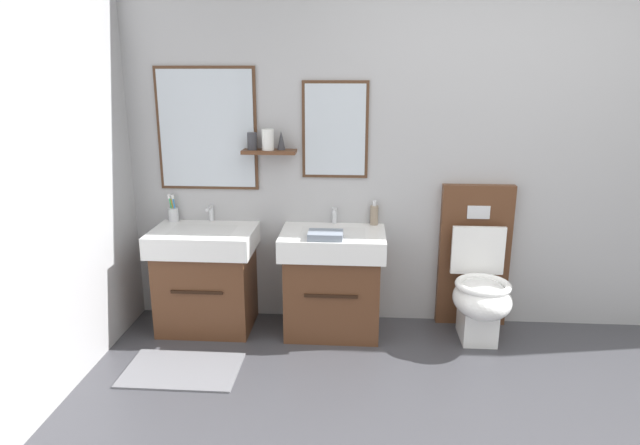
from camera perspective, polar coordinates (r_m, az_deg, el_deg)
The scene contains 10 objects.
wall_back at distance 3.92m, azimuth 19.26°, elevation 8.78°, with size 5.48×0.27×2.68m.
bath_mat at distance 3.51m, azimuth -14.06°, elevation -14.57°, with size 0.68×0.44×0.01m, color slate.
vanity_sink_left at distance 3.88m, azimuth -11.68°, elevation -5.43°, with size 0.69×0.52×0.71m.
tap_on_left_sink at distance 3.94m, azimuth -11.26°, elevation 1.11°, with size 0.03×0.13×0.11m.
vanity_sink_right at distance 3.75m, azimuth 1.32°, elevation -5.89°, with size 0.69×0.52×0.71m.
tap_on_right_sink at distance 3.80m, azimuth 1.50°, elevation 0.90°, with size 0.03×0.13×0.11m.
toilet at distance 3.85m, azimuth 16.00°, elevation -5.89°, with size 0.48×0.63×1.00m.
toothbrush_cup at distance 4.01m, azimuth -14.95°, elevation 0.92°, with size 0.07×0.07×0.20m.
soap_dispenser at distance 3.80m, azimuth 5.63°, elevation 0.82°, with size 0.06×0.06×0.17m.
folded_hand_towel at distance 3.48m, azimuth 0.57°, elevation -1.31°, with size 0.22×0.16×0.04m, color gray.
Camera 1 is at (-1.03, -1.98, 1.74)m, focal length 30.91 mm.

